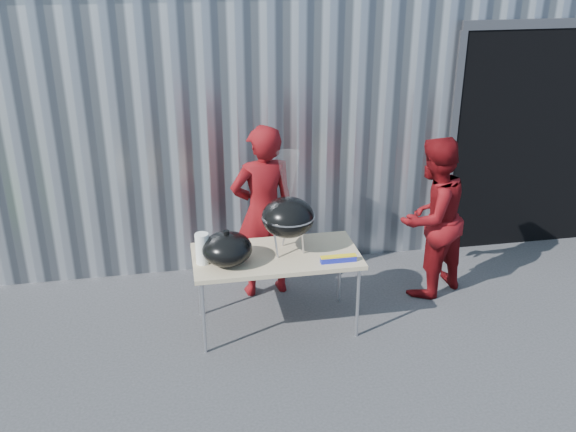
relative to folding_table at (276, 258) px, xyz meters
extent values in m
plane|color=#323234|center=(0.13, -0.43, -0.71)|extent=(80.00, 80.00, 0.00)
cube|color=silver|center=(0.93, 4.27, 0.79)|extent=(8.00, 6.00, 3.00)
cube|color=black|center=(3.43, 1.84, 0.54)|extent=(2.40, 1.20, 2.50)
cube|color=#4C4C51|center=(3.43, 1.27, 1.84)|extent=(2.52, 0.08, 0.10)
cube|color=tan|center=(0.00, 0.00, 0.02)|extent=(1.50, 0.75, 0.04)
cylinder|color=silver|center=(-0.69, -0.32, -0.35)|extent=(0.03, 0.03, 0.71)
cylinder|color=silver|center=(0.69, -0.32, -0.35)|extent=(0.03, 0.03, 0.71)
cylinder|color=silver|center=(-0.69, 0.31, -0.35)|extent=(0.03, 0.03, 0.71)
cylinder|color=silver|center=(0.69, 0.31, -0.35)|extent=(0.03, 0.03, 0.71)
ellipsoid|color=black|center=(0.11, 0.02, 0.39)|extent=(0.47, 0.47, 0.35)
cylinder|color=silver|center=(0.11, 0.02, 0.40)|extent=(0.48, 0.48, 0.02)
cylinder|color=silver|center=(0.11, 0.02, 0.41)|extent=(0.45, 0.45, 0.01)
cylinder|color=silver|center=(0.11, 0.16, 0.16)|extent=(0.02, 0.02, 0.24)
cylinder|color=silver|center=(-0.01, -0.05, 0.16)|extent=(0.02, 0.02, 0.24)
cylinder|color=silver|center=(0.23, -0.05, 0.16)|extent=(0.02, 0.02, 0.24)
cylinder|color=#BB6A43|center=(-0.03, 0.02, 0.43)|extent=(0.02, 0.14, 0.02)
cylinder|color=#BB6A43|center=(0.01, 0.02, 0.43)|extent=(0.02, 0.14, 0.02)
cylinder|color=#BB6A43|center=(0.05, 0.02, 0.43)|extent=(0.02, 0.14, 0.02)
cylinder|color=#BB6A43|center=(0.09, 0.02, 0.43)|extent=(0.02, 0.14, 0.02)
cylinder|color=#BB6A43|center=(0.13, 0.02, 0.43)|extent=(0.02, 0.14, 0.02)
cylinder|color=#BB6A43|center=(0.18, 0.02, 0.43)|extent=(0.02, 0.14, 0.02)
cylinder|color=#BB6A43|center=(0.22, 0.02, 0.43)|extent=(0.02, 0.14, 0.02)
cylinder|color=#BB6A43|center=(0.26, 0.02, 0.43)|extent=(0.02, 0.14, 0.02)
cone|color=silver|center=(0.11, 0.02, 0.71)|extent=(0.20, 0.20, 0.55)
ellipsoid|color=black|center=(-0.45, -0.10, 0.18)|extent=(0.44, 0.44, 0.29)
cylinder|color=black|center=(-0.45, -0.10, 0.34)|extent=(0.05, 0.05, 0.03)
cylinder|color=white|center=(-0.66, -0.05, 0.18)|extent=(0.12, 0.12, 0.28)
cube|color=white|center=(-0.55, 0.16, 0.09)|extent=(0.20, 0.15, 0.10)
cube|color=#1A22AA|center=(0.51, -0.25, 0.07)|extent=(0.32, 0.05, 0.05)
cube|color=yellow|center=(0.51, -0.25, 0.10)|extent=(0.32, 0.05, 0.01)
imported|color=#640B0E|center=(-0.02, 0.66, 0.18)|extent=(0.70, 0.51, 1.77)
imported|color=#640B0E|center=(1.63, 0.37, 0.11)|extent=(1.00, 0.92, 1.65)
camera|label=1|loc=(-0.84, -5.10, 2.65)|focal=40.00mm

